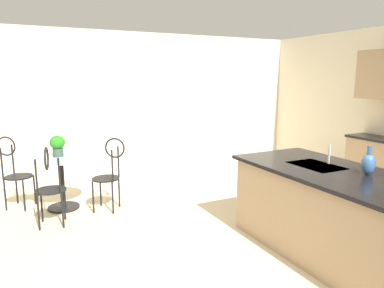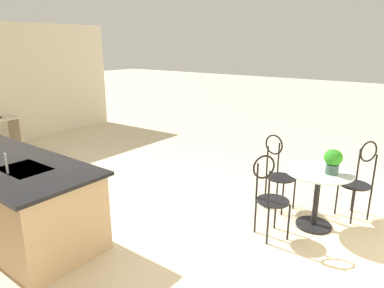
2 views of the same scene
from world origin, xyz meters
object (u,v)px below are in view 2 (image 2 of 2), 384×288
bistro_table (317,194)px  chair_toward_desk (269,193)px  chair_by_island (278,169)px  potted_plant_on_table (333,160)px  chair_near_window (360,176)px

bistro_table → chair_toward_desk: (0.37, 0.59, 0.13)m
chair_by_island → bistro_table: bearing=160.8°
bistro_table → chair_by_island: 0.66m
bistro_table → potted_plant_on_table: size_ratio=2.66×
chair_near_window → chair_toward_desk: size_ratio=1.00×
bistro_table → chair_near_window: 0.70m
chair_toward_desk → chair_near_window: bearing=-121.1°
bistro_table → potted_plant_on_table: bearing=-174.9°
chair_near_window → chair_by_island: bearing=21.6°
chair_near_window → potted_plant_on_table: 0.70m
bistro_table → chair_by_island: bearing=-19.2°
chair_toward_desk → chair_by_island: bearing=-73.1°
bistro_table → chair_by_island: chair_by_island is taller
chair_near_window → chair_by_island: 1.03m
chair_near_window → potted_plant_on_table: bearing=70.2°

